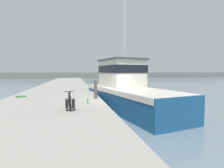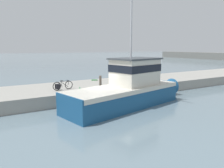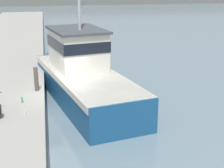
{
  "view_description": "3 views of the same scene",
  "coord_description": "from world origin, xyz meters",
  "px_view_note": "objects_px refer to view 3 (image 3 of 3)",
  "views": [
    {
      "loc": [
        -2.53,
        -10.42,
        2.69
      ],
      "look_at": [
        -0.34,
        -0.28,
        1.97
      ],
      "focal_mm": 28.0,
      "sensor_mm": 36.0,
      "label": 1
    },
    {
      "loc": [
        14.56,
        -7.71,
        4.47
      ],
      "look_at": [
        0.16,
        0.85,
        1.63
      ],
      "focal_mm": 35.0,
      "sensor_mm": 36.0,
      "label": 2
    },
    {
      "loc": [
        -0.69,
        -15.6,
        6.27
      ],
      "look_at": [
        2.18,
        -0.95,
        1.57
      ],
      "focal_mm": 55.0,
      "sensor_mm": 36.0,
      "label": 3
    }
  ],
  "objects_px": {
    "fishing_boat_main": "(82,73)",
    "water_bottle_on_curb": "(22,100)",
    "water_bottle_by_bike": "(25,112)",
    "mooring_post": "(36,79)"
  },
  "relations": [
    {
      "from": "fishing_boat_main",
      "to": "water_bottle_by_bike",
      "type": "height_order",
      "value": "fishing_boat_main"
    },
    {
      "from": "water_bottle_by_bike",
      "to": "water_bottle_on_curb",
      "type": "relative_size",
      "value": 0.81
    },
    {
      "from": "fishing_boat_main",
      "to": "water_bottle_on_curb",
      "type": "relative_size",
      "value": 45.53
    },
    {
      "from": "water_bottle_by_bike",
      "to": "fishing_boat_main",
      "type": "bearing_deg",
      "value": 57.4
    },
    {
      "from": "water_bottle_by_bike",
      "to": "water_bottle_on_curb",
      "type": "bearing_deg",
      "value": 96.84
    },
    {
      "from": "water_bottle_by_bike",
      "to": "water_bottle_on_curb",
      "type": "xyz_separation_m",
      "value": [
        -0.17,
        1.44,
        0.02
      ]
    },
    {
      "from": "water_bottle_on_curb",
      "to": "water_bottle_by_bike",
      "type": "bearing_deg",
      "value": -83.16
    },
    {
      "from": "fishing_boat_main",
      "to": "water_bottle_by_bike",
      "type": "relative_size",
      "value": 56.31
    },
    {
      "from": "water_bottle_on_curb",
      "to": "mooring_post",
      "type": "bearing_deg",
      "value": 68.68
    },
    {
      "from": "mooring_post",
      "to": "water_bottle_on_curb",
      "type": "relative_size",
      "value": 4.59
    }
  ]
}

